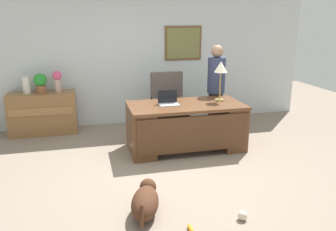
# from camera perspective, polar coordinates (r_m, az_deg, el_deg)

# --- Properties ---
(ground_plane) EXTENTS (12.00, 12.00, 0.00)m
(ground_plane) POSITION_cam_1_polar(r_m,az_deg,el_deg) (5.04, 1.01, -9.13)
(ground_plane) COLOR gray
(back_wall) EXTENTS (7.00, 0.16, 2.70)m
(back_wall) POSITION_cam_1_polar(r_m,az_deg,el_deg) (7.15, -4.32, 9.60)
(back_wall) COLOR silver
(back_wall) RESTS_ON ground_plane
(desk) EXTENTS (1.87, 0.94, 0.77)m
(desk) POSITION_cam_1_polar(r_m,az_deg,el_deg) (5.72, 3.00, -1.56)
(desk) COLOR brown
(desk) RESTS_ON ground_plane
(credenza) EXTENTS (1.21, 0.50, 0.78)m
(credenza) POSITION_cam_1_polar(r_m,az_deg,el_deg) (6.93, -19.87, 0.38)
(credenza) COLOR olive
(credenza) RESTS_ON ground_plane
(armchair) EXTENTS (0.60, 0.59, 1.14)m
(armchair) POSITION_cam_1_polar(r_m,az_deg,el_deg) (6.51, 0.10, 1.41)
(armchair) COLOR #564C47
(armchair) RESTS_ON ground_plane
(person_standing) EXTENTS (0.32, 0.32, 1.66)m
(person_standing) POSITION_cam_1_polar(r_m,az_deg,el_deg) (6.43, 7.88, 4.29)
(person_standing) COLOR #262323
(person_standing) RESTS_ON ground_plane
(dog_lying) EXTENTS (0.46, 0.76, 0.30)m
(dog_lying) POSITION_cam_1_polar(r_m,az_deg,el_deg) (3.99, -3.74, -13.88)
(dog_lying) COLOR #472819
(dog_lying) RESTS_ON ground_plane
(laptop) EXTENTS (0.32, 0.22, 0.22)m
(laptop) POSITION_cam_1_polar(r_m,az_deg,el_deg) (5.60, 0.06, 2.40)
(laptop) COLOR #B2B5BA
(laptop) RESTS_ON desk
(desk_lamp) EXTENTS (0.22, 0.22, 0.66)m
(desk_lamp) POSITION_cam_1_polar(r_m,az_deg,el_deg) (5.85, 8.69, 7.49)
(desk_lamp) COLOR #9E8447
(desk_lamp) RESTS_ON desk
(vase_with_flowers) EXTENTS (0.17, 0.17, 0.39)m
(vase_with_flowers) POSITION_cam_1_polar(r_m,az_deg,el_deg) (6.77, -17.77, 5.67)
(vase_with_flowers) COLOR #C5A297
(vase_with_flowers) RESTS_ON credenza
(vase_empty) EXTENTS (0.14, 0.14, 0.30)m
(vase_empty) POSITION_cam_1_polar(r_m,az_deg,el_deg) (6.84, -22.29, 4.63)
(vase_empty) COLOR silver
(vase_empty) RESTS_ON credenza
(potted_plant) EXTENTS (0.24, 0.24, 0.36)m
(potted_plant) POSITION_cam_1_polar(r_m,az_deg,el_deg) (6.80, -20.26, 5.16)
(potted_plant) COLOR brown
(potted_plant) RESTS_ON credenza
(dog_toy_ball) EXTENTS (0.11, 0.11, 0.11)m
(dog_toy_ball) POSITION_cam_1_polar(r_m,az_deg,el_deg) (4.00, 12.17, -15.80)
(dog_toy_ball) COLOR beige
(dog_toy_ball) RESTS_ON ground_plane
(dog_toy_bone) EXTENTS (0.05, 0.15, 0.05)m
(dog_toy_bone) POSITION_cam_1_polar(r_m,az_deg,el_deg) (3.78, 3.71, -18.06)
(dog_toy_bone) COLOR orange
(dog_toy_bone) RESTS_ON ground_plane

